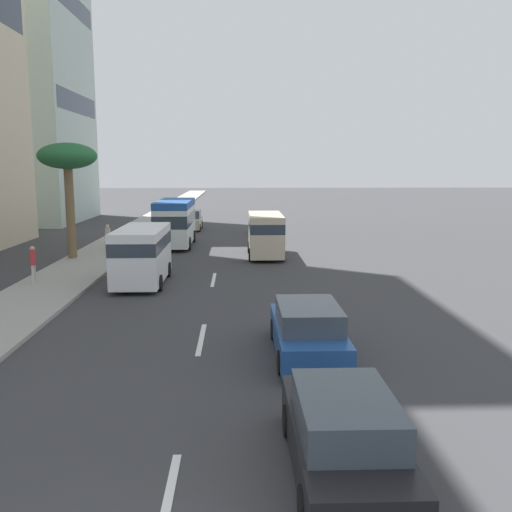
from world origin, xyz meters
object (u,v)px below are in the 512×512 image
object	(u,v)px
car_seventh	(191,221)
pedestrian_mid_block	(33,263)
van_third	(266,232)
car_fourth	(343,436)
car_lead	(308,331)
car_fifth	(262,225)
van_sixth	(142,252)
minibus_second	(175,221)
palm_tree	(68,160)
pedestrian_by_tree	(108,236)

from	to	relation	value
car_seventh	pedestrian_mid_block	world-z (taller)	pedestrian_mid_block
van_third	car_fourth	size ratio (longest dim) A/B	1.10
van_third	car_lead	bearing A→B (deg)	-178.96
car_seventh	car_lead	bearing A→B (deg)	10.62
car_fifth	car_seventh	world-z (taller)	car_seventh
van_sixth	car_seventh	bearing A→B (deg)	178.95
car_fourth	pedestrian_mid_block	bearing A→B (deg)	34.65
minibus_second	car_fifth	xyz separation A→B (m)	(6.46, -6.17, -0.95)
car_fifth	palm_tree	xyz separation A→B (m)	(-12.01, 11.47, 4.93)
car_fifth	pedestrian_mid_block	size ratio (longest dim) A/B	2.42
car_lead	car_fifth	world-z (taller)	car_fifth
car_seventh	palm_tree	distance (m)	16.83
van_third	car_seventh	bearing A→B (deg)	21.61
van_third	car_fourth	bearing A→B (deg)	-179.63
minibus_second	car_fifth	size ratio (longest dim) A/B	1.63
minibus_second	pedestrian_by_tree	world-z (taller)	minibus_second
car_fourth	palm_tree	distance (m)	25.97
minibus_second	van_third	world-z (taller)	minibus_second
van_third	pedestrian_mid_block	bearing A→B (deg)	125.64
van_third	pedestrian_by_tree	size ratio (longest dim) A/B	3.12
minibus_second	car_fourth	size ratio (longest dim) A/B	1.44
minibus_second	pedestrian_mid_block	xyz separation A→B (m)	(-12.45, 5.02, -0.62)
car_fifth	car_seventh	xyz separation A→B (m)	(3.11, 5.96, 0.04)
car_fourth	palm_tree	world-z (taller)	palm_tree
van_third	car_fourth	world-z (taller)	van_third
minibus_second	pedestrian_mid_block	world-z (taller)	minibus_second
van_third	van_sixth	size ratio (longest dim) A/B	0.96
car_lead	minibus_second	bearing A→B (deg)	15.55
van_sixth	pedestrian_mid_block	xyz separation A→B (m)	(-0.31, 4.84, -0.41)
van_sixth	pedestrian_mid_block	bearing A→B (deg)	-86.31
pedestrian_by_tree	palm_tree	size ratio (longest dim) A/B	0.25
car_fifth	car_seventh	distance (m)	6.72
car_seventh	pedestrian_mid_block	bearing A→B (deg)	-13.37
car_fifth	palm_tree	bearing A→B (deg)	136.32
minibus_second	car_seventh	distance (m)	9.62
car_lead	car_seventh	xyz separation A→B (m)	(31.75, 5.96, 0.04)
car_fourth	car_fifth	xyz separation A→B (m)	(34.87, -0.17, -0.00)
car_lead	van_sixth	bearing A→B (deg)	32.34
minibus_second	van_third	bearing A→B (deg)	51.50
car_seventh	pedestrian_mid_block	distance (m)	22.64
minibus_second	van_sixth	bearing A→B (deg)	-0.87
car_fourth	pedestrian_by_tree	world-z (taller)	pedestrian_by_tree
minibus_second	van_sixth	distance (m)	12.14
van_third	palm_tree	bearing A→B (deg)	94.58
minibus_second	car_fourth	bearing A→B (deg)	11.94
pedestrian_mid_block	pedestrian_by_tree	world-z (taller)	pedestrian_mid_block
car_fifth	van_sixth	world-z (taller)	van_sixth
van_sixth	palm_tree	size ratio (longest dim) A/B	0.81
van_sixth	car_lead	bearing A→B (deg)	32.34
van_third	car_seventh	world-z (taller)	van_third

